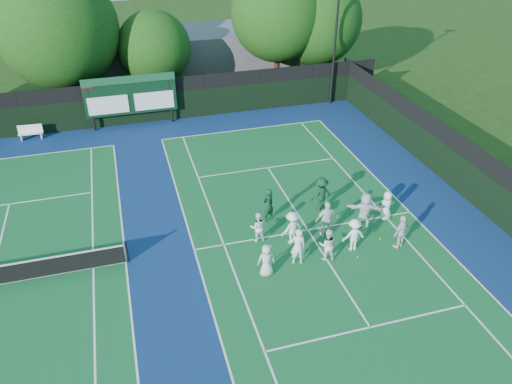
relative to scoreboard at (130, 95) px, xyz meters
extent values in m
plane|color=#1D390F|center=(7.01, -15.59, -2.19)|extent=(120.00, 120.00, 0.00)
cube|color=navy|center=(1.01, -14.59, -2.19)|extent=(34.00, 32.00, 0.01)
cube|color=#135D2A|center=(7.01, -14.59, -2.18)|extent=(10.97, 23.77, 0.00)
cube|color=white|center=(7.01, -2.70, -2.18)|extent=(10.97, 0.08, 0.00)
cube|color=white|center=(1.53, -14.59, -2.18)|extent=(0.08, 23.77, 0.00)
cube|color=white|center=(12.50, -14.59, -2.18)|extent=(0.08, 23.77, 0.00)
cube|color=white|center=(2.90, -14.59, -2.18)|extent=(0.08, 23.77, 0.00)
cube|color=white|center=(11.13, -14.59, -2.18)|extent=(0.08, 23.77, 0.00)
cube|color=white|center=(7.01, -20.99, -2.18)|extent=(8.23, 0.08, 0.00)
cube|color=white|center=(7.01, -8.19, -2.18)|extent=(8.23, 0.08, 0.00)
cube|color=white|center=(7.01, -14.59, -2.18)|extent=(0.08, 12.80, 0.00)
cube|color=white|center=(-6.99, -2.70, -2.18)|extent=(10.97, 0.08, 0.00)
cube|color=white|center=(-1.50, -14.59, -2.18)|extent=(0.08, 23.77, 0.00)
cube|color=white|center=(-2.87, -14.59, -2.18)|extent=(0.08, 23.77, 0.00)
cube|color=white|center=(-6.99, -8.19, -2.18)|extent=(8.23, 0.08, 0.00)
cube|color=black|center=(1.01, 0.41, -1.19)|extent=(34.00, 0.08, 2.00)
cube|color=black|center=(1.01, 0.41, 0.31)|extent=(34.00, 0.05, 1.00)
cube|color=black|center=(16.01, -14.59, -1.19)|extent=(0.08, 32.00, 2.00)
cube|color=black|center=(16.01, -14.59, 0.31)|extent=(0.05, 32.00, 1.00)
cylinder|color=black|center=(-2.59, 0.01, -0.44)|extent=(0.16, 0.16, 3.50)
cylinder|color=black|center=(2.61, 0.01, -0.44)|extent=(0.16, 0.16, 3.50)
cube|color=black|center=(0.01, 0.01, 0.01)|extent=(6.00, 0.15, 2.60)
cube|color=#154B2D|center=(0.01, -0.09, 1.11)|extent=(6.00, 0.05, 0.50)
cube|color=white|center=(-1.49, -0.09, -0.49)|extent=(2.60, 0.04, 1.20)
cube|color=white|center=(1.51, -0.09, -0.49)|extent=(2.60, 0.04, 1.20)
cube|color=maroon|center=(-2.59, -0.09, 1.01)|extent=(0.70, 0.04, 0.50)
cube|color=slate|center=(5.01, 8.41, -0.19)|extent=(18.00, 6.00, 4.00)
cylinder|color=black|center=(14.51, 0.11, 2.81)|extent=(0.16, 0.16, 10.00)
cylinder|color=black|center=(-1.39, -14.59, -1.64)|extent=(0.10, 0.10, 1.10)
cube|color=white|center=(-6.53, -0.29, -1.77)|extent=(1.52, 0.48, 0.06)
cube|color=white|center=(-6.53, -0.14, -1.49)|extent=(1.51, 0.14, 0.50)
cube|color=white|center=(-7.13, -0.29, -1.99)|extent=(0.08, 0.35, 0.40)
cube|color=white|center=(-5.93, -0.29, -1.99)|extent=(0.08, 0.35, 0.40)
cylinder|color=black|center=(-4.03, 3.91, -0.80)|extent=(0.44, 0.44, 2.79)
sphere|color=#123B0D|center=(-4.03, 3.91, 3.64)|extent=(8.11, 8.11, 8.11)
sphere|color=#123B0D|center=(-3.43, 4.21, 2.83)|extent=(5.68, 5.68, 5.68)
cylinder|color=black|center=(2.20, 3.91, -1.12)|extent=(0.44, 0.44, 2.14)
sphere|color=#123B0D|center=(2.20, 3.91, 1.91)|extent=(5.24, 5.24, 5.24)
sphere|color=#123B0D|center=(2.80, 4.21, 1.39)|extent=(3.67, 3.67, 3.67)
cylinder|color=black|center=(11.49, 3.91, -0.56)|extent=(0.44, 0.44, 3.27)
sphere|color=#123B0D|center=(11.49, 3.91, 3.70)|extent=(6.99, 6.99, 6.99)
sphere|color=#123B0D|center=(12.09, 4.21, 3.00)|extent=(4.89, 4.89, 4.89)
cylinder|color=black|center=(14.61, 3.91, -0.83)|extent=(0.44, 0.44, 2.71)
sphere|color=#123B0D|center=(14.61, 3.91, 3.09)|extent=(6.84, 6.84, 6.84)
sphere|color=#123B0D|center=(15.21, 4.21, 2.40)|extent=(4.79, 4.79, 4.79)
sphere|color=#D0EA1B|center=(4.94, -15.32, -2.16)|extent=(0.07, 0.07, 0.07)
sphere|color=#D0EA1B|center=(6.99, -14.81, -2.16)|extent=(0.07, 0.07, 0.07)
sphere|color=#D0EA1B|center=(9.98, -16.20, -2.16)|extent=(0.07, 0.07, 0.07)
sphere|color=#D0EA1B|center=(4.81, -14.62, -2.16)|extent=(0.07, 0.07, 0.07)
sphere|color=#D0EA1B|center=(9.24, -12.67, -2.16)|extent=(0.07, 0.07, 0.07)
sphere|color=#D0EA1B|center=(8.39, -17.12, -2.16)|extent=(0.07, 0.07, 0.07)
imported|color=silver|center=(4.17, -17.06, -1.43)|extent=(0.77, 0.52, 1.53)
imported|color=white|center=(5.69, -16.69, -1.30)|extent=(0.73, 0.56, 1.79)
imported|color=white|center=(7.02, -16.80, -1.41)|extent=(0.89, 0.78, 1.55)
imported|color=white|center=(8.41, -16.50, -1.39)|extent=(1.04, 0.61, 1.60)
imported|color=silver|center=(10.52, -16.94, -1.34)|extent=(1.08, 0.79, 1.71)
imported|color=white|center=(4.49, -14.66, -1.44)|extent=(0.80, 0.66, 1.49)
imported|color=white|center=(5.94, -15.25, -1.37)|extent=(1.18, 0.86, 1.63)
imported|color=white|center=(7.65, -15.21, -1.26)|extent=(1.10, 0.47, 1.87)
imported|color=white|center=(9.69, -15.00, -1.27)|extent=(1.79, 1.16, 1.85)
imported|color=white|center=(11.00, -14.74, -1.42)|extent=(0.85, 0.66, 1.54)
imported|color=#103B21|center=(5.43, -13.24, -1.30)|extent=(0.76, 0.63, 1.78)
imported|color=#0F381E|center=(8.25, -13.06, -1.28)|extent=(1.27, 0.86, 1.81)
camera|label=1|loc=(-0.73, -32.42, 11.90)|focal=35.00mm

